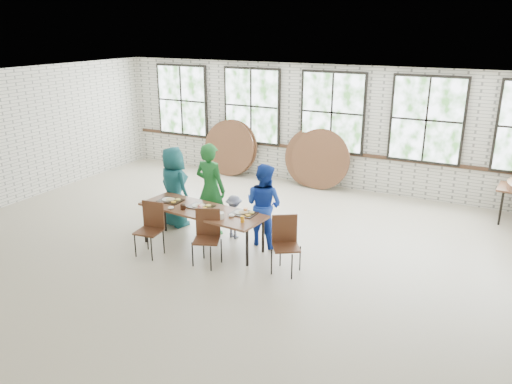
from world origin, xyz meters
The scene contains 11 objects.
room centered at (0.00, 4.44, 1.83)m, with size 12.00×12.00×12.00m.
dining_table centered at (-0.84, -0.09, 0.69)m, with size 2.47×1.05×0.74m.
chair_near_left centered at (-1.50, -0.71, 0.56)m, with size 0.47×0.45×0.95m.
chair_near_right centered at (-0.43, -0.57, 0.56)m, with size 0.54×0.54×0.95m.
chair_spare centered at (0.86, -0.23, 0.56)m, with size 0.57×0.57×0.95m.
adult_teal centered at (-1.92, 0.56, 0.81)m, with size 0.80×0.52×1.63m, color navy.
adult_green centered at (-1.06, 0.56, 0.90)m, with size 0.66×0.43×1.80m, color #1A6226.
toddler centered at (-0.55, 0.56, 0.42)m, with size 0.55×0.31×0.85m, color #141B3E.
adult_blue centered at (0.08, 0.56, 0.77)m, with size 0.75×0.58×1.54m, color #183AAA.
tabletop_clutter centered at (-0.72, -0.13, 0.77)m, with size 1.99×0.62×0.11m.
round_tops_leaning centered at (-1.51, 4.24, 0.73)m, with size 4.10×0.45×1.49m.
Camera 1 is at (3.85, -7.10, 3.89)m, focal length 35.00 mm.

